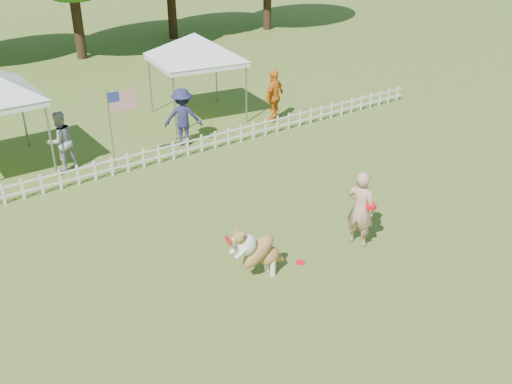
# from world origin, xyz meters

# --- Properties ---
(ground) EXTENTS (120.00, 120.00, 0.00)m
(ground) POSITION_xyz_m (0.00, 0.00, 0.00)
(ground) COLOR #506C22
(ground) RESTS_ON ground
(picket_fence) EXTENTS (22.00, 0.08, 0.60)m
(picket_fence) POSITION_xyz_m (0.00, 7.00, 0.30)
(picket_fence) COLOR white
(picket_fence) RESTS_ON ground
(handler) EXTENTS (0.62, 0.77, 1.84)m
(handler) POSITION_xyz_m (1.96, 0.25, 0.92)
(handler) COLOR tan
(handler) RESTS_ON ground
(dog) EXTENTS (1.28, 0.48, 1.31)m
(dog) POSITION_xyz_m (-0.69, 0.49, 0.65)
(dog) COLOR brown
(dog) RESTS_ON ground
(frisbee_on_turf) EXTENTS (0.23, 0.23, 0.02)m
(frisbee_on_turf) POSITION_xyz_m (0.36, 0.39, 0.01)
(frisbee_on_turf) COLOR red
(frisbee_on_turf) RESTS_ON ground
(canopy_tent_right) EXTENTS (3.29, 3.29, 2.99)m
(canopy_tent_right) POSITION_xyz_m (3.35, 9.97, 1.50)
(canopy_tent_right) COLOR white
(canopy_tent_right) RESTS_ON ground
(flag_pole) EXTENTS (0.93, 0.16, 2.41)m
(flag_pole) POSITION_xyz_m (-1.03, 7.30, 1.21)
(flag_pole) COLOR gray
(flag_pole) RESTS_ON ground
(spectator_a) EXTENTS (0.98, 0.83, 1.78)m
(spectator_a) POSITION_xyz_m (-2.21, 8.30, 0.89)
(spectator_a) COLOR #A7A5AB
(spectator_a) RESTS_ON ground
(spectator_b) EXTENTS (1.40, 1.23, 1.88)m
(spectator_b) POSITION_xyz_m (1.63, 7.92, 0.94)
(spectator_b) COLOR #222249
(spectator_b) RESTS_ON ground
(spectator_c) EXTENTS (1.21, 0.86, 1.90)m
(spectator_c) POSITION_xyz_m (5.31, 7.95, 0.95)
(spectator_c) COLOR orange
(spectator_c) RESTS_ON ground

